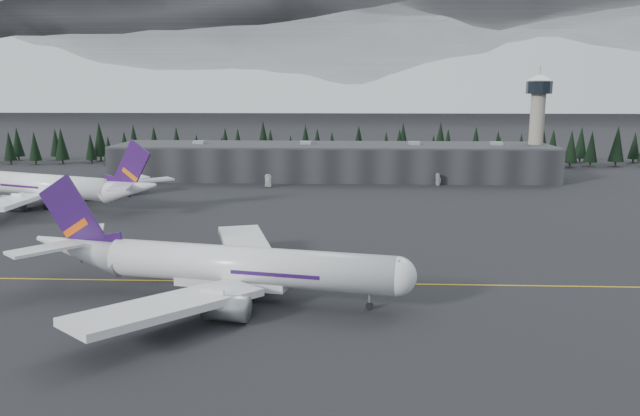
{
  "coord_description": "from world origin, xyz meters",
  "views": [
    {
      "loc": [
        5.62,
        -105.87,
        33.61
      ],
      "look_at": [
        0.0,
        20.0,
        9.0
      ],
      "focal_mm": 35.0,
      "sensor_mm": 36.0,
      "label": 1
    }
  ],
  "objects_px": {
    "jet_main": "(216,264)",
    "gse_vehicle_a": "(268,185)",
    "control_tower": "(537,115)",
    "terminal": "(333,161)",
    "jet_parked": "(57,187)",
    "gse_vehicle_b": "(438,183)"
  },
  "relations": [
    {
      "from": "gse_vehicle_a",
      "to": "gse_vehicle_b",
      "type": "xyz_separation_m",
      "value": [
        58.11,
        6.26,
        0.11
      ]
    },
    {
      "from": "terminal",
      "to": "jet_main",
      "type": "distance_m",
      "value": 135.85
    },
    {
      "from": "terminal",
      "to": "gse_vehicle_a",
      "type": "relative_size",
      "value": 34.98
    },
    {
      "from": "terminal",
      "to": "jet_main",
      "type": "relative_size",
      "value": 2.46
    },
    {
      "from": "jet_parked",
      "to": "gse_vehicle_a",
      "type": "relative_size",
      "value": 14.39
    },
    {
      "from": "gse_vehicle_b",
      "to": "jet_parked",
      "type": "bearing_deg",
      "value": -91.35
    },
    {
      "from": "gse_vehicle_b",
      "to": "control_tower",
      "type": "bearing_deg",
      "value": 95.58
    },
    {
      "from": "terminal",
      "to": "jet_main",
      "type": "bearing_deg",
      "value": -96.55
    },
    {
      "from": "jet_parked",
      "to": "terminal",
      "type": "bearing_deg",
      "value": -121.89
    },
    {
      "from": "jet_parked",
      "to": "gse_vehicle_b",
      "type": "relative_size",
      "value": 15.07
    },
    {
      "from": "terminal",
      "to": "jet_parked",
      "type": "distance_m",
      "value": 97.2
    },
    {
      "from": "jet_main",
      "to": "control_tower",
      "type": "bearing_deg",
      "value": 67.71
    },
    {
      "from": "terminal",
      "to": "jet_main",
      "type": "xyz_separation_m",
      "value": [
        -15.49,
        -134.97,
        -0.86
      ]
    },
    {
      "from": "jet_main",
      "to": "gse_vehicle_a",
      "type": "relative_size",
      "value": 14.2
    },
    {
      "from": "jet_main",
      "to": "gse_vehicle_b",
      "type": "height_order",
      "value": "jet_main"
    },
    {
      "from": "terminal",
      "to": "gse_vehicle_a",
      "type": "height_order",
      "value": "terminal"
    },
    {
      "from": "terminal",
      "to": "jet_main",
      "type": "height_order",
      "value": "jet_main"
    },
    {
      "from": "control_tower",
      "to": "terminal",
      "type": "bearing_deg",
      "value": -177.71
    },
    {
      "from": "terminal",
      "to": "gse_vehicle_a",
      "type": "bearing_deg",
      "value": -132.46
    },
    {
      "from": "control_tower",
      "to": "jet_main",
      "type": "relative_size",
      "value": 0.58
    },
    {
      "from": "terminal",
      "to": "control_tower",
      "type": "relative_size",
      "value": 4.24
    },
    {
      "from": "jet_main",
      "to": "gse_vehicle_a",
      "type": "bearing_deg",
      "value": 103.89
    }
  ]
}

